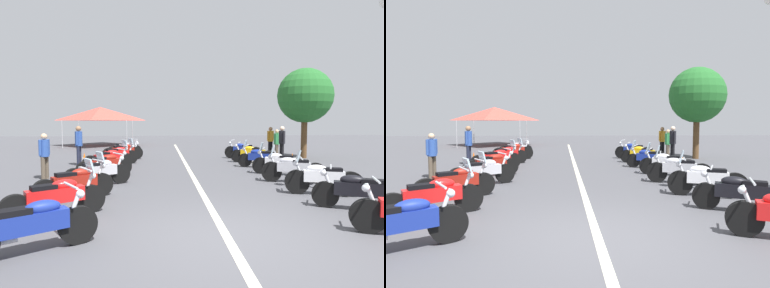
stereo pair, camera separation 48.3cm
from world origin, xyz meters
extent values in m
plane|color=#4C4C51|center=(0.00, 0.00, 0.00)|extent=(80.00, 80.00, 0.00)
cube|color=beige|center=(7.17, 0.00, 0.00)|extent=(30.26, 0.16, 0.01)
cylinder|color=black|center=(-0.06, 2.48, 0.31)|extent=(0.46, 0.60, 0.62)
cube|color=navy|center=(-0.44, 3.07, 0.49)|extent=(0.82, 1.05, 0.30)
ellipsoid|color=navy|center=(-0.35, 2.92, 0.69)|extent=(0.50, 0.58, 0.22)
cube|color=black|center=(-0.57, 3.25, 0.67)|extent=(0.48, 0.54, 0.12)
cylinder|color=silver|center=(-0.09, 2.53, 0.61)|extent=(0.22, 0.28, 0.58)
cylinder|color=silver|center=(-0.11, 2.56, 0.97)|extent=(0.54, 0.37, 0.04)
sphere|color=silver|center=(-0.03, 2.44, 0.81)|extent=(0.14, 0.14, 0.14)
cylinder|color=black|center=(1.77, 2.67, 0.30)|extent=(0.45, 0.59, 0.61)
cylinder|color=black|center=(0.95, 3.90, 0.30)|extent=(0.45, 0.59, 0.61)
cube|color=red|center=(1.36, 3.28, 0.48)|extent=(0.85, 1.09, 0.30)
ellipsoid|color=red|center=(1.46, 3.13, 0.68)|extent=(0.50, 0.58, 0.22)
cube|color=black|center=(1.24, 3.47, 0.66)|extent=(0.48, 0.54, 0.12)
cylinder|color=silver|center=(1.73, 2.72, 0.60)|extent=(0.22, 0.28, 0.58)
cylinder|color=silver|center=(1.71, 2.75, 0.96)|extent=(0.54, 0.38, 0.04)
sphere|color=silver|center=(1.79, 2.62, 0.80)|extent=(0.14, 0.14, 0.14)
cylinder|color=silver|center=(1.26, 3.75, 0.21)|extent=(0.37, 0.50, 0.08)
cube|color=silver|center=(1.75, 2.68, 1.03)|extent=(0.37, 0.30, 0.32)
cylinder|color=black|center=(3.33, 2.73, 0.31)|extent=(0.47, 0.58, 0.62)
cylinder|color=black|center=(2.49, 3.90, 0.31)|extent=(0.47, 0.58, 0.62)
cube|color=maroon|center=(2.91, 3.31, 0.49)|extent=(0.86, 1.05, 0.30)
ellipsoid|color=maroon|center=(3.01, 3.17, 0.69)|extent=(0.51, 0.57, 0.22)
cube|color=black|center=(2.78, 3.49, 0.67)|extent=(0.49, 0.54, 0.12)
cylinder|color=silver|center=(3.29, 2.78, 0.61)|extent=(0.23, 0.28, 0.58)
cylinder|color=silver|center=(3.27, 2.81, 0.97)|extent=(0.53, 0.39, 0.04)
sphere|color=silver|center=(3.36, 2.69, 0.81)|extent=(0.14, 0.14, 0.14)
cylinder|color=silver|center=(2.80, 3.77, 0.22)|extent=(0.39, 0.49, 0.08)
cube|color=silver|center=(3.32, 2.74, 1.04)|extent=(0.36, 0.31, 0.32)
cylinder|color=black|center=(5.05, 2.45, 0.31)|extent=(0.46, 0.60, 0.63)
cylinder|color=black|center=(4.23, 3.69, 0.31)|extent=(0.46, 0.60, 0.63)
cube|color=silver|center=(4.64, 3.07, 0.49)|extent=(0.86, 1.10, 0.30)
ellipsoid|color=silver|center=(4.74, 2.92, 0.69)|extent=(0.50, 0.58, 0.22)
cube|color=black|center=(4.52, 3.25, 0.67)|extent=(0.48, 0.54, 0.12)
cylinder|color=silver|center=(5.02, 2.50, 0.61)|extent=(0.22, 0.28, 0.58)
cylinder|color=silver|center=(5.00, 2.53, 0.97)|extent=(0.54, 0.38, 0.04)
sphere|color=silver|center=(5.08, 2.41, 0.81)|extent=(0.14, 0.14, 0.14)
cylinder|color=silver|center=(4.54, 3.54, 0.22)|extent=(0.37, 0.50, 0.08)
cylinder|color=black|center=(6.69, 2.55, 0.31)|extent=(0.44, 0.61, 0.62)
cylinder|color=black|center=(5.96, 3.78, 0.31)|extent=(0.44, 0.61, 0.62)
cube|color=maroon|center=(6.33, 3.16, 0.49)|extent=(0.80, 1.08, 0.30)
ellipsoid|color=maroon|center=(6.42, 3.01, 0.69)|extent=(0.49, 0.58, 0.22)
cube|color=black|center=(6.21, 3.35, 0.67)|extent=(0.47, 0.55, 0.12)
cylinder|color=silver|center=(6.66, 2.60, 0.61)|extent=(0.21, 0.28, 0.58)
cylinder|color=silver|center=(6.64, 2.63, 0.97)|extent=(0.55, 0.35, 0.04)
sphere|color=silver|center=(6.72, 2.50, 0.81)|extent=(0.14, 0.14, 0.14)
cylinder|color=silver|center=(6.26, 3.62, 0.22)|extent=(0.35, 0.51, 0.08)
cylinder|color=black|center=(8.45, 2.68, 0.33)|extent=(0.49, 0.61, 0.66)
cylinder|color=black|center=(7.55, 3.94, 0.33)|extent=(0.49, 0.61, 0.66)
cube|color=red|center=(8.00, 3.31, 0.51)|extent=(0.91, 1.12, 0.30)
ellipsoid|color=red|center=(8.11, 3.17, 0.71)|extent=(0.51, 0.57, 0.22)
cube|color=black|center=(7.87, 3.49, 0.69)|extent=(0.49, 0.54, 0.12)
cylinder|color=silver|center=(8.42, 2.73, 0.63)|extent=(0.23, 0.28, 0.58)
cylinder|color=silver|center=(8.39, 2.76, 0.99)|extent=(0.53, 0.39, 0.04)
sphere|color=silver|center=(8.48, 2.64, 0.83)|extent=(0.14, 0.14, 0.14)
cylinder|color=silver|center=(7.88, 3.80, 0.23)|extent=(0.38, 0.49, 0.08)
cube|color=silver|center=(8.44, 2.70, 1.06)|extent=(0.36, 0.31, 0.32)
cylinder|color=black|center=(10.00, 2.57, 0.32)|extent=(0.46, 0.62, 0.64)
cylinder|color=black|center=(9.20, 3.83, 0.32)|extent=(0.46, 0.62, 0.64)
cube|color=red|center=(9.60, 3.20, 0.50)|extent=(0.84, 1.10, 0.30)
ellipsoid|color=red|center=(9.69, 3.05, 0.70)|extent=(0.50, 0.58, 0.22)
cube|color=black|center=(9.48, 3.39, 0.68)|extent=(0.48, 0.54, 0.12)
cylinder|color=silver|center=(9.96, 2.62, 0.62)|extent=(0.21, 0.28, 0.58)
cylinder|color=silver|center=(9.94, 2.66, 0.98)|extent=(0.54, 0.37, 0.04)
sphere|color=silver|center=(10.02, 2.53, 0.82)|extent=(0.14, 0.14, 0.14)
cylinder|color=silver|center=(9.51, 3.67, 0.22)|extent=(0.36, 0.51, 0.08)
cube|color=silver|center=(9.99, 2.59, 1.05)|extent=(0.37, 0.30, 0.32)
cylinder|color=black|center=(11.72, 2.45, 0.34)|extent=(0.44, 0.66, 0.67)
cylinder|color=black|center=(11.01, 3.80, 0.34)|extent=(0.44, 0.66, 0.67)
cube|color=maroon|center=(11.37, 3.13, 0.52)|extent=(0.79, 1.15, 0.30)
ellipsoid|color=maroon|center=(11.45, 2.97, 0.72)|extent=(0.47, 0.58, 0.22)
cube|color=black|center=(11.27, 3.32, 0.70)|extent=(0.45, 0.55, 0.12)
cylinder|color=silver|center=(11.70, 2.51, 0.64)|extent=(0.20, 0.29, 0.58)
cylinder|color=silver|center=(11.68, 2.54, 1.00)|extent=(0.57, 0.33, 0.04)
sphere|color=silver|center=(11.75, 2.41, 0.84)|extent=(0.14, 0.14, 0.14)
cylinder|color=silver|center=(11.32, 3.61, 0.24)|extent=(0.33, 0.52, 0.08)
cylinder|color=black|center=(13.50, 2.63, 0.31)|extent=(0.48, 0.59, 0.63)
cylinder|color=black|center=(12.61, 3.86, 0.31)|extent=(0.48, 0.59, 0.63)
cube|color=silver|center=(13.06, 3.24, 0.49)|extent=(0.90, 1.10, 0.30)
ellipsoid|color=silver|center=(13.16, 3.10, 0.69)|extent=(0.51, 0.57, 0.22)
cube|color=black|center=(12.93, 3.42, 0.67)|extent=(0.49, 0.54, 0.12)
cylinder|color=silver|center=(13.46, 2.67, 0.61)|extent=(0.23, 0.28, 0.58)
cylinder|color=silver|center=(13.44, 2.71, 0.97)|extent=(0.53, 0.39, 0.04)
sphere|color=silver|center=(13.53, 2.59, 0.81)|extent=(0.14, 0.14, 0.14)
cylinder|color=silver|center=(12.94, 3.72, 0.22)|extent=(0.39, 0.49, 0.08)
cylinder|color=black|center=(-0.04, -2.55, 0.31)|extent=(0.39, 0.62, 0.62)
cylinder|color=silver|center=(-0.06, -2.60, 0.61)|extent=(0.18, 0.29, 0.58)
cylinder|color=silver|center=(-0.08, -2.64, 0.97)|extent=(0.58, 0.30, 0.04)
sphere|color=silver|center=(-0.02, -2.50, 0.81)|extent=(0.14, 0.14, 0.14)
cylinder|color=black|center=(1.69, -2.67, 0.30)|extent=(0.41, 0.60, 0.60)
cube|color=black|center=(1.34, -3.32, 0.48)|extent=(0.78, 1.12, 0.30)
ellipsoid|color=black|center=(1.43, -3.16, 0.68)|extent=(0.48, 0.58, 0.22)
cube|color=black|center=(1.23, -3.52, 0.66)|extent=(0.46, 0.55, 0.12)
cylinder|color=silver|center=(1.66, -2.72, 0.60)|extent=(0.20, 0.29, 0.58)
cylinder|color=silver|center=(1.64, -2.76, 0.96)|extent=(0.56, 0.33, 0.04)
sphere|color=silver|center=(1.72, -2.63, 0.80)|extent=(0.14, 0.14, 0.14)
cylinder|color=black|center=(3.08, -2.60, 0.33)|extent=(0.34, 0.68, 0.67)
cylinder|color=black|center=(2.65, -3.89, 0.33)|extent=(0.34, 0.68, 0.67)
cube|color=white|center=(2.87, -3.24, 0.51)|extent=(0.59, 1.07, 0.30)
ellipsoid|color=white|center=(2.92, -3.07, 0.71)|extent=(0.41, 0.58, 0.22)
cube|color=black|center=(2.80, -3.45, 0.69)|extent=(0.40, 0.54, 0.12)
cylinder|color=silver|center=(3.06, -2.65, 0.63)|extent=(0.16, 0.30, 0.58)
cylinder|color=silver|center=(3.05, -2.69, 0.99)|extent=(0.60, 0.23, 0.04)
sphere|color=silver|center=(3.10, -2.55, 0.83)|extent=(0.14, 0.14, 0.14)
cylinder|color=silver|center=(2.57, -3.58, 0.23)|extent=(0.25, 0.55, 0.08)
cube|color=silver|center=(3.08, -2.62, 1.06)|extent=(0.38, 0.23, 0.32)
cylinder|color=black|center=(4.90, -2.52, 0.33)|extent=(0.34, 0.68, 0.67)
cylinder|color=black|center=(4.47, -3.84, 0.33)|extent=(0.34, 0.68, 0.67)
cube|color=silver|center=(4.69, -3.18, 0.51)|extent=(0.59, 1.09, 0.30)
ellipsoid|color=silver|center=(4.74, -3.01, 0.71)|extent=(0.41, 0.57, 0.22)
cube|color=black|center=(4.62, -3.39, 0.69)|extent=(0.39, 0.54, 0.12)
cylinder|color=silver|center=(4.88, -2.57, 0.63)|extent=(0.16, 0.30, 0.58)
cylinder|color=silver|center=(4.87, -2.61, 0.99)|extent=(0.60, 0.23, 0.04)
sphere|color=silver|center=(4.91, -2.47, 0.83)|extent=(0.14, 0.14, 0.14)
cylinder|color=silver|center=(4.39, -3.52, 0.23)|extent=(0.24, 0.55, 0.08)
cube|color=silver|center=(4.89, -2.54, 1.06)|extent=(0.38, 0.23, 0.32)
cylinder|color=black|center=(6.53, -2.66, 0.31)|extent=(0.39, 0.63, 0.63)
cylinder|color=black|center=(5.90, -3.99, 0.31)|extent=(0.39, 0.63, 0.63)
cube|color=white|center=(6.22, -3.32, 0.49)|extent=(0.73, 1.13, 0.30)
ellipsoid|color=white|center=(6.29, -3.16, 0.69)|extent=(0.46, 0.58, 0.22)
cube|color=black|center=(6.12, -3.52, 0.67)|extent=(0.44, 0.55, 0.12)
cylinder|color=silver|center=(6.50, -2.71, 0.61)|extent=(0.19, 0.29, 0.58)
cylinder|color=silver|center=(6.49, -2.75, 0.97)|extent=(0.58, 0.30, 0.04)
sphere|color=silver|center=(6.55, -2.61, 0.81)|extent=(0.14, 0.14, 0.14)
cylinder|color=silver|center=(5.86, -3.65, 0.22)|extent=(0.31, 0.53, 0.08)
cube|color=silver|center=(6.52, -2.67, 1.04)|extent=(0.38, 0.26, 0.32)
cylinder|color=black|center=(8.33, -2.52, 0.30)|extent=(0.40, 0.60, 0.60)
cylinder|color=black|center=(7.71, -3.75, 0.30)|extent=(0.40, 0.60, 0.60)
cube|color=navy|center=(8.02, -3.13, 0.48)|extent=(0.72, 1.06, 0.30)
ellipsoid|color=navy|center=(8.10, -2.97, 0.68)|extent=(0.47, 0.58, 0.22)
cube|color=black|center=(7.92, -3.33, 0.66)|extent=(0.45, 0.55, 0.12)
cylinder|color=silver|center=(8.30, -2.57, 0.60)|extent=(0.19, 0.29, 0.58)
cylinder|color=silver|center=(8.28, -2.60, 0.96)|extent=(0.57, 0.32, 0.04)
sphere|color=silver|center=(8.35, -2.47, 0.80)|extent=(0.14, 0.14, 0.14)
cylinder|color=silver|center=(7.67, -3.42, 0.21)|extent=(0.32, 0.53, 0.08)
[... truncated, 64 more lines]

